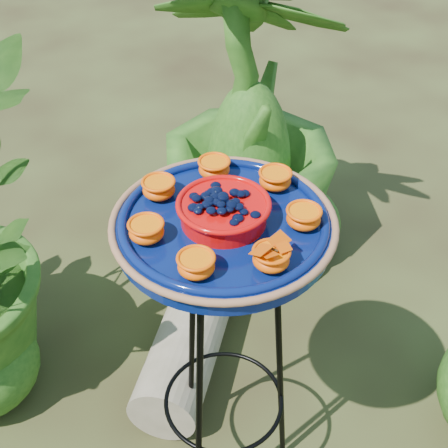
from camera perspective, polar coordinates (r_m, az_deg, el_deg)
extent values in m
torus|color=black|center=(1.18, -0.03, -1.46)|extent=(0.24, 0.24, 0.01)
torus|color=black|center=(1.57, -0.03, -15.78)|extent=(0.30, 0.30, 0.01)
cylinder|color=black|center=(1.54, -2.93, -10.01)|extent=(0.02, 0.08, 0.80)
cylinder|color=black|center=(1.41, -2.29, -17.04)|extent=(0.08, 0.05, 0.80)
cylinder|color=black|center=(1.49, 5.11, -12.68)|extent=(0.07, 0.05, 0.80)
cylinder|color=#06154F|center=(1.17, -0.03, -0.39)|extent=(0.42, 0.42, 0.04)
torus|color=#986644|center=(1.15, -0.03, 0.23)|extent=(0.43, 0.43, 0.01)
torus|color=#06154F|center=(1.15, -0.03, 0.37)|extent=(0.39, 0.39, 0.02)
cylinder|color=red|center=(1.14, -0.03, 1.07)|extent=(0.16, 0.16, 0.04)
torus|color=red|center=(1.13, -0.03, 1.86)|extent=(0.18, 0.18, 0.01)
ellipsoid|color=black|center=(1.13, -0.03, 2.08)|extent=(0.14, 0.14, 0.03)
ellipsoid|color=orange|center=(1.23, 4.69, 3.97)|extent=(0.06, 0.06, 0.03)
cylinder|color=orange|center=(1.22, 4.73, 4.58)|extent=(0.06, 0.06, 0.01)
ellipsoid|color=orange|center=(1.26, -0.90, 5.04)|extent=(0.06, 0.06, 0.03)
cylinder|color=orange|center=(1.25, -0.91, 5.63)|extent=(0.06, 0.06, 0.01)
ellipsoid|color=orange|center=(1.21, -5.97, 3.14)|extent=(0.06, 0.06, 0.03)
cylinder|color=orange|center=(1.20, -6.02, 3.75)|extent=(0.06, 0.06, 0.01)
ellipsoid|color=orange|center=(1.11, -7.10, -0.73)|extent=(0.06, 0.06, 0.03)
cylinder|color=orange|center=(1.10, -7.16, -0.11)|extent=(0.06, 0.06, 0.01)
ellipsoid|color=orange|center=(1.04, -2.55, -3.88)|extent=(0.06, 0.06, 0.03)
cylinder|color=orange|center=(1.03, -2.58, -3.24)|extent=(0.06, 0.06, 0.01)
ellipsoid|color=orange|center=(1.05, 4.32, -3.25)|extent=(0.06, 0.06, 0.03)
cylinder|color=orange|center=(1.04, 4.36, -2.61)|extent=(0.06, 0.06, 0.01)
ellipsoid|color=orange|center=(1.14, 7.27, 0.48)|extent=(0.06, 0.06, 0.03)
cylinder|color=orange|center=(1.13, 7.34, 1.10)|extent=(0.06, 0.06, 0.01)
cylinder|color=black|center=(1.04, 4.39, -2.25)|extent=(0.01, 0.03, 0.00)
cube|color=#FF5505|center=(1.03, 3.43, -2.37)|extent=(0.04, 0.03, 0.01)
cube|color=#FF5505|center=(1.05, 5.09, -1.47)|extent=(0.04, 0.03, 0.01)
cylinder|color=tan|center=(1.93, -3.17, -10.29)|extent=(0.58, 0.52, 0.19)
imported|color=#1F4B14|center=(2.06, 2.41, 9.45)|extent=(0.85, 0.85, 1.07)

